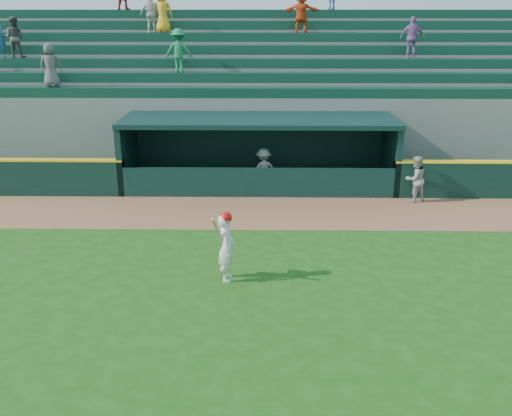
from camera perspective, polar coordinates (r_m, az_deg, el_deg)
The scene contains 7 objects.
ground at distance 13.16m, azimuth -0.11°, elevation -7.66°, with size 120.00×120.00×0.00m, color #1A4711.
warning_track at distance 17.67m, azimuth 0.17°, elevation -0.46°, with size 40.00×3.00×0.01m, color brown.
dugout_player_front at distance 19.23m, azimuth 15.64°, elevation 2.82°, with size 0.74×0.58×1.52m, color #A0A09B.
dugout_player_inside at distance 19.70m, azimuth 0.77°, elevation 3.86°, with size 0.96×0.55×1.48m, color gray.
dugout at distance 20.27m, azimuth 0.29°, elevation 6.10°, with size 9.40×2.80×2.46m.
stands at distance 24.57m, azimuth 0.39°, elevation 10.89°, with size 34.50×6.25×7.48m.
batter_at_plate at distance 13.07m, azimuth -2.97°, elevation -3.81°, with size 0.50×0.76×1.68m.
Camera 1 is at (0.22, -11.74, 5.93)m, focal length 40.00 mm.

